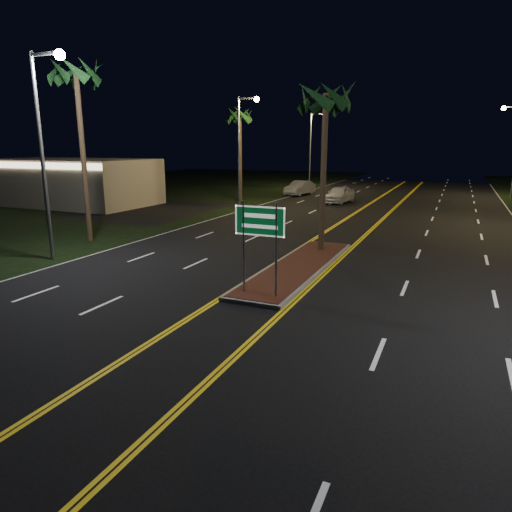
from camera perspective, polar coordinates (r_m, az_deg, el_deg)
The scene contains 13 objects.
ground at distance 13.56m, azimuth -4.27°, elevation -8.74°, with size 120.00×120.00×0.00m, color black.
grass_left at distance 51.16m, azimuth -21.25°, elevation 6.95°, with size 40.00×110.00×0.01m, color black.
median_island at distance 19.67m, azimuth 5.31°, elevation -1.36°, with size 2.25×10.25×0.17m.
highway_sign at distance 15.32m, azimuth 0.48°, elevation 3.29°, with size 1.80×0.08×3.20m.
commercial_building at distance 44.65m, azimuth -22.31°, elevation 8.59°, with size 15.00×8.12×4.00m.
streetlight_left_near at distance 22.38m, azimuth -24.76°, elevation 13.72°, with size 1.91×0.44×9.00m.
streetlight_left_mid at distance 38.76m, azimuth -1.62°, elevation 14.38°, with size 1.91×0.44×9.00m.
streetlight_left_far at distance 57.49m, azimuth 7.19°, elevation 14.04°, with size 1.91×0.44×9.00m.
palm_median at distance 22.45m, azimuth 8.73°, elevation 18.91°, with size 2.40×2.40×8.30m.
palm_left_near at distance 26.75m, azimuth -21.58°, elevation 20.32°, with size 2.40×2.40×9.80m.
palm_left_far at distance 43.39m, azimuth -2.01°, elevation 17.05°, with size 2.40×2.40×8.80m.
car_near at distance 43.23m, azimuth 10.36°, elevation 7.76°, with size 2.28×5.32×1.77m, color white.
car_far at distance 49.46m, azimuth 5.49°, elevation 8.61°, with size 2.24×5.22×1.74m, color #B9BBC3.
Camera 1 is at (5.94, -11.05, 5.15)m, focal length 32.00 mm.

